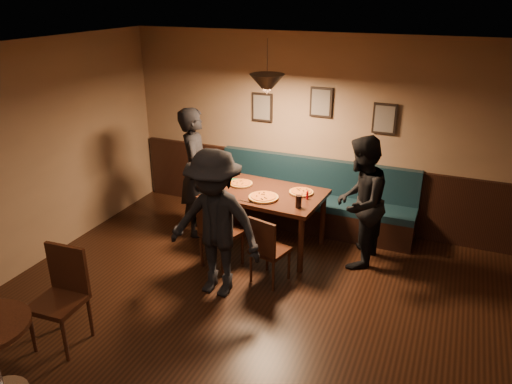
% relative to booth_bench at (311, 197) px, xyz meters
% --- Properties ---
extents(floor, '(7.00, 7.00, 0.00)m').
position_rel_booth_bench_xyz_m(floor, '(0.00, -3.20, -0.50)').
color(floor, black).
rests_on(floor, ground).
extents(ceiling, '(7.00, 7.00, 0.00)m').
position_rel_booth_bench_xyz_m(ceiling, '(0.00, -3.20, 2.30)').
color(ceiling, silver).
rests_on(ceiling, ground).
extents(wall_back, '(6.00, 0.00, 6.00)m').
position_rel_booth_bench_xyz_m(wall_back, '(0.00, 0.30, 0.90)').
color(wall_back, '#8C704F').
rests_on(wall_back, ground).
extents(wainscot, '(5.88, 0.06, 1.00)m').
position_rel_booth_bench_xyz_m(wainscot, '(0.00, 0.27, 0.00)').
color(wainscot, black).
rests_on(wainscot, ground).
extents(booth_bench, '(3.00, 0.60, 1.00)m').
position_rel_booth_bench_xyz_m(booth_bench, '(0.00, 0.00, 0.00)').
color(booth_bench, '#0F232D').
rests_on(booth_bench, ground).
extents(picture_left, '(0.32, 0.04, 0.42)m').
position_rel_booth_bench_xyz_m(picture_left, '(-0.90, 0.27, 1.20)').
color(picture_left, black).
rests_on(picture_left, wall_back).
extents(picture_center, '(0.32, 0.04, 0.42)m').
position_rel_booth_bench_xyz_m(picture_center, '(0.00, 0.27, 1.35)').
color(picture_center, black).
rests_on(picture_center, wall_back).
extents(picture_right, '(0.32, 0.04, 0.42)m').
position_rel_booth_bench_xyz_m(picture_right, '(0.90, 0.27, 1.20)').
color(picture_right, black).
rests_on(picture_right, wall_back).
extents(pendant_lamp, '(0.44, 0.44, 0.25)m').
position_rel_booth_bench_xyz_m(pendant_lamp, '(-0.41, -0.80, 1.75)').
color(pendant_lamp, black).
rests_on(pendant_lamp, ceiling).
extents(dining_table, '(1.58, 1.08, 0.81)m').
position_rel_booth_bench_xyz_m(dining_table, '(-0.41, -0.80, -0.09)').
color(dining_table, '#33180E').
rests_on(dining_table, floor).
extents(chair_near_left, '(0.54, 0.54, 0.98)m').
position_rel_booth_bench_xyz_m(chair_near_left, '(-0.73, -1.50, -0.01)').
color(chair_near_left, black).
rests_on(chair_near_left, floor).
extents(chair_near_right, '(0.47, 0.47, 0.88)m').
position_rel_booth_bench_xyz_m(chair_near_right, '(-0.03, -1.59, -0.06)').
color(chair_near_right, black).
rests_on(chair_near_right, floor).
extents(diner_left, '(0.67, 0.80, 1.86)m').
position_rel_booth_bench_xyz_m(diner_left, '(-1.49, -0.76, 0.43)').
color(diner_left, black).
rests_on(diner_left, floor).
extents(diner_right, '(0.70, 0.87, 1.71)m').
position_rel_booth_bench_xyz_m(diner_right, '(0.84, -0.75, 0.36)').
color(diner_right, black).
rests_on(diner_right, floor).
extents(diner_front, '(1.17, 0.70, 1.77)m').
position_rel_booth_bench_xyz_m(diner_front, '(-0.53, -2.06, 0.38)').
color(diner_front, black).
rests_on(diner_front, floor).
extents(pizza_a, '(0.38, 0.38, 0.04)m').
position_rel_booth_bench_xyz_m(pizza_a, '(-0.83, -0.68, 0.33)').
color(pizza_a, orange).
rests_on(pizza_a, dining_table).
extents(pizza_b, '(0.45, 0.45, 0.04)m').
position_rel_booth_bench_xyz_m(pizza_b, '(-0.35, -1.02, 0.34)').
color(pizza_b, orange).
rests_on(pizza_b, dining_table).
extents(pizza_c, '(0.42, 0.42, 0.04)m').
position_rel_booth_bench_xyz_m(pizza_c, '(0.04, -0.65, 0.33)').
color(pizza_c, '#C27A24').
rests_on(pizza_c, dining_table).
extents(soda_glass, '(0.10, 0.10, 0.16)m').
position_rel_booth_bench_xyz_m(soda_glass, '(0.15, -1.10, 0.39)').
color(soda_glass, black).
rests_on(soda_glass, dining_table).
extents(tabasco_bottle, '(0.03, 0.03, 0.13)m').
position_rel_booth_bench_xyz_m(tabasco_bottle, '(0.17, -0.82, 0.38)').
color(tabasco_bottle, '#A60511').
rests_on(tabasco_bottle, dining_table).
extents(napkin_a, '(0.17, 0.17, 0.01)m').
position_rel_booth_bench_xyz_m(napkin_a, '(-0.97, -0.57, 0.32)').
color(napkin_a, '#1D6E2D').
rests_on(napkin_a, dining_table).
extents(napkin_b, '(0.17, 0.17, 0.01)m').
position_rel_booth_bench_xyz_m(napkin_b, '(-0.99, -1.10, 0.32)').
color(napkin_b, '#217C2A').
rests_on(napkin_b, dining_table).
extents(cutlery_set, '(0.19, 0.03, 0.00)m').
position_rel_booth_bench_xyz_m(cutlery_set, '(-0.48, -1.20, 0.32)').
color(cutlery_set, silver).
rests_on(cutlery_set, dining_table).
extents(cafe_chair_far, '(0.48, 0.48, 1.02)m').
position_rel_booth_bench_xyz_m(cafe_chair_far, '(-1.53, -3.49, 0.01)').
color(cafe_chair_far, '#311E0D').
rests_on(cafe_chair_far, floor).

